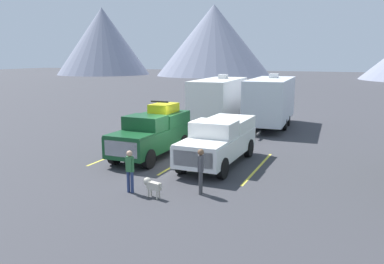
{
  "coord_description": "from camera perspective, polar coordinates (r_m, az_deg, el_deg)",
  "views": [
    {
      "loc": [
        7.55,
        -16.42,
        4.95
      ],
      "look_at": [
        0.0,
        1.5,
        1.2
      ],
      "focal_mm": 36.82,
      "sensor_mm": 36.0,
      "label": 1
    }
  ],
  "objects": [
    {
      "name": "ground_plane",
      "position": [
        18.74,
        -1.78,
        -4.41
      ],
      "size": [
        240.0,
        240.0,
        0.0
      ],
      "primitive_type": "plane",
      "color": "#38383D"
    },
    {
      "name": "pickup_truck_a",
      "position": [
        19.7,
        -5.68,
        -0.03
      ],
      "size": [
        2.16,
        5.3,
        2.72
      ],
      "color": "#144723",
      "rests_on": "ground"
    },
    {
      "name": "pickup_truck_b",
      "position": [
        18.32,
        3.98,
        -1.13
      ],
      "size": [
        2.21,
        5.83,
        2.12
      ],
      "color": "white",
      "rests_on": "ground"
    },
    {
      "name": "lot_stripe_a",
      "position": [
        20.88,
        -10.38,
        -2.96
      ],
      "size": [
        0.12,
        5.5,
        0.01
      ],
      "primitive_type": "cube",
      "color": "gold",
      "rests_on": "ground"
    },
    {
      "name": "lot_stripe_b",
      "position": [
        19.17,
        -1.16,
        -4.03
      ],
      "size": [
        0.12,
        5.5,
        0.01
      ],
      "primitive_type": "cube",
      "color": "gold",
      "rests_on": "ground"
    },
    {
      "name": "lot_stripe_c",
      "position": [
        18.05,
        9.54,
        -5.14
      ],
      "size": [
        0.12,
        5.5,
        0.01
      ],
      "primitive_type": "cube",
      "color": "gold",
      "rests_on": "ground"
    },
    {
      "name": "camper_trailer_a",
      "position": [
        28.55,
        3.91,
        4.8
      ],
      "size": [
        2.92,
        8.2,
        3.63
      ],
      "color": "white",
      "rests_on": "ground"
    },
    {
      "name": "camper_trailer_b",
      "position": [
        28.26,
        11.31,
        4.64
      ],
      "size": [
        2.93,
        8.62,
        3.72
      ],
      "color": "silver",
      "rests_on": "ground"
    },
    {
      "name": "person_a",
      "position": [
        14.61,
        -8.99,
        -5.25
      ],
      "size": [
        0.35,
        0.22,
        1.59
      ],
      "color": "navy",
      "rests_on": "ground"
    },
    {
      "name": "person_b",
      "position": [
        14.28,
        1.27,
        -5.27
      ],
      "size": [
        0.25,
        0.36,
        1.69
      ],
      "color": "#3F3F42",
      "rests_on": "ground"
    },
    {
      "name": "dog",
      "position": [
        14.18,
        -5.92,
        -7.58
      ],
      "size": [
        0.83,
        0.4,
        0.69
      ],
      "color": "beige",
      "rests_on": "ground"
    },
    {
      "name": "mountain_ridge",
      "position": [
        97.44,
        11.3,
        12.42
      ],
      "size": [
        122.82,
        33.14,
        17.96
      ],
      "color": "gray",
      "rests_on": "ground"
    }
  ]
}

